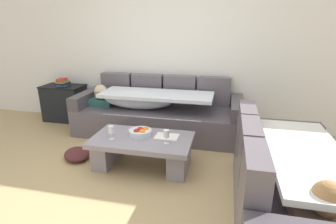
{
  "coord_description": "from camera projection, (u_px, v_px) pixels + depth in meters",
  "views": [
    {
      "loc": [
        0.99,
        -2.23,
        1.67
      ],
      "look_at": [
        0.23,
        1.07,
        0.55
      ],
      "focal_mm": 28.34,
      "sensor_mm": 36.0,
      "label": 1
    }
  ],
  "objects": [
    {
      "name": "ground_plane",
      "position": [
        124.0,
        191.0,
        2.79
      ],
      "size": [
        14.0,
        14.0,
        0.0
      ],
      "primitive_type": "plane",
      "color": "tan"
    },
    {
      "name": "back_wall",
      "position": [
        169.0,
        45.0,
        4.36
      ],
      "size": [
        9.0,
        0.1,
        2.7
      ],
      "primitive_type": "cube",
      "color": "white",
      "rests_on": "ground_plane"
    },
    {
      "name": "couch_along_wall",
      "position": [
        155.0,
        113.0,
        4.22
      ],
      "size": [
        2.58,
        0.92,
        0.88
      ],
      "color": "#5B535A",
      "rests_on": "ground_plane"
    },
    {
      "name": "couch_near_window",
      "position": [
        289.0,
        187.0,
        2.29
      ],
      "size": [
        0.92,
        1.92,
        0.88
      ],
      "rotation": [
        0.0,
        0.0,
        1.57
      ],
      "color": "#5B535A",
      "rests_on": "ground_plane"
    },
    {
      "name": "coffee_table",
      "position": [
        142.0,
        148.0,
        3.22
      ],
      "size": [
        1.2,
        0.68,
        0.38
      ],
      "color": "gray",
      "rests_on": "ground_plane"
    },
    {
      "name": "fruit_bowl",
      "position": [
        140.0,
        132.0,
        3.23
      ],
      "size": [
        0.28,
        0.28,
        0.1
      ],
      "color": "silver",
      "rests_on": "coffee_table"
    },
    {
      "name": "wine_glass_near_left",
      "position": [
        111.0,
        130.0,
        3.1
      ],
      "size": [
        0.07,
        0.07,
        0.17
      ],
      "color": "silver",
      "rests_on": "coffee_table"
    },
    {
      "name": "wine_glass_near_right",
      "position": [
        166.0,
        134.0,
        2.98
      ],
      "size": [
        0.07,
        0.07,
        0.17
      ],
      "color": "silver",
      "rests_on": "coffee_table"
    },
    {
      "name": "open_magazine",
      "position": [
        167.0,
        137.0,
        3.19
      ],
      "size": [
        0.29,
        0.22,
        0.01
      ],
      "primitive_type": "cube",
      "rotation": [
        0.0,
        0.0,
        -0.03
      ],
      "color": "white",
      "rests_on": "coffee_table"
    },
    {
      "name": "side_cabinet",
      "position": [
        65.0,
        103.0,
        4.8
      ],
      "size": [
        0.72,
        0.44,
        0.64
      ],
      "color": "black",
      "rests_on": "ground_plane"
    },
    {
      "name": "book_stack_on_cabinet",
      "position": [
        63.0,
        82.0,
        4.67
      ],
      "size": [
        0.18,
        0.23,
        0.13
      ],
      "color": "#2D569E",
      "rests_on": "side_cabinet"
    },
    {
      "name": "crumpled_garment",
      "position": [
        77.0,
        154.0,
        3.46
      ],
      "size": [
        0.51,
        0.51,
        0.12
      ],
      "primitive_type": "ellipsoid",
      "rotation": [
        0.0,
        0.0,
        2.32
      ],
      "color": "#4C2323",
      "rests_on": "ground_plane"
    }
  ]
}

